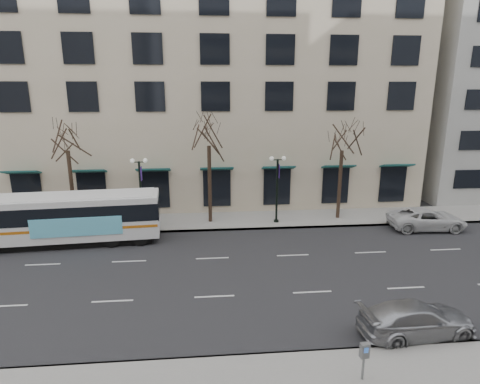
{
  "coord_description": "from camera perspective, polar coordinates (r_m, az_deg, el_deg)",
  "views": [
    {
      "loc": [
        -0.32,
        -20.37,
        10.27
      ],
      "look_at": [
        1.75,
        2.89,
        4.0
      ],
      "focal_mm": 30.0,
      "sensor_mm": 36.0,
      "label": 1
    }
  ],
  "objects": [
    {
      "name": "lamp_post_left",
      "position": [
        29.86,
        -13.93,
        0.37
      ],
      "size": [
        1.22,
        0.45,
        5.21
      ],
      "color": "black",
      "rests_on": "ground"
    },
    {
      "name": "ground",
      "position": [
        22.81,
        -3.82,
        -11.76
      ],
      "size": [
        160.0,
        160.0,
        0.0
      ],
      "primitive_type": "plane",
      "color": "black",
      "rests_on": "ground"
    },
    {
      "name": "silver_car",
      "position": [
        19.19,
        23.84,
        -16.23
      ],
      "size": [
        5.1,
        2.41,
        1.44
      ],
      "primitive_type": "imported",
      "rotation": [
        0.0,
        0.0,
        1.65
      ],
      "color": "#A2A3A9",
      "rests_on": "ground"
    },
    {
      "name": "pay_station",
      "position": [
        15.69,
        17.27,
        -21.08
      ],
      "size": [
        0.33,
        0.24,
        1.44
      ],
      "rotation": [
        0.0,
        0.0,
        0.11
      ],
      "color": "slate",
      "rests_on": "sidewalk_near"
    },
    {
      "name": "lamp_post_right",
      "position": [
        29.97,
        5.31,
        0.81
      ],
      "size": [
        1.22,
        0.45,
        5.21
      ],
      "color": "black",
      "rests_on": "ground"
    },
    {
      "name": "building_hotel",
      "position": [
        41.44,
        -7.76,
        17.29
      ],
      "size": [
        40.0,
        20.0,
        24.0
      ],
      "primitive_type": "cube",
      "color": "#BEB191",
      "rests_on": "ground"
    },
    {
      "name": "city_bus",
      "position": [
        28.8,
        -23.52,
        -3.33
      ],
      "size": [
        12.44,
        3.57,
        3.33
      ],
      "rotation": [
        0.0,
        0.0,
        0.07
      ],
      "color": "white",
      "rests_on": "ground"
    },
    {
      "name": "white_pickup",
      "position": [
        32.43,
        25.03,
        -3.48
      ],
      "size": [
        5.63,
        2.84,
        1.53
      ],
      "primitive_type": "imported",
      "rotation": [
        0.0,
        0.0,
        1.51
      ],
      "color": "silver",
      "rests_on": "ground"
    },
    {
      "name": "tree_far_right",
      "position": [
        31.18,
        14.41,
        7.47
      ],
      "size": [
        3.6,
        3.6,
        8.06
      ],
      "color": "black",
      "rests_on": "ground"
    },
    {
      "name": "sidewalk_far",
      "position": [
        31.54,
        4.91,
        -3.89
      ],
      "size": [
        80.0,
        4.0,
        0.15
      ],
      "primitive_type": "cube",
      "color": "gray",
      "rests_on": "ground"
    },
    {
      "name": "tree_far_left",
      "position": [
        30.94,
        -23.48,
        7.17
      ],
      "size": [
        3.6,
        3.6,
        8.34
      ],
      "color": "black",
      "rests_on": "ground"
    },
    {
      "name": "tree_far_mid",
      "position": [
        29.36,
        -4.48,
        8.4
      ],
      "size": [
        3.6,
        3.6,
        8.55
      ],
      "color": "black",
      "rests_on": "ground"
    }
  ]
}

